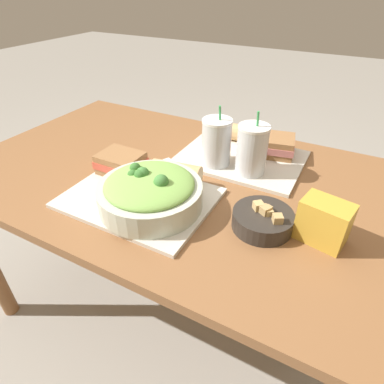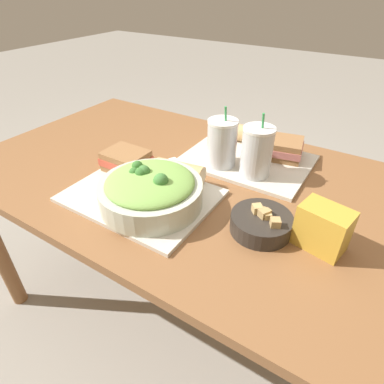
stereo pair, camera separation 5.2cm
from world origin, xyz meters
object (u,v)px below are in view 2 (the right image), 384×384
(baguette_far, at_px, (255,136))
(drink_cup_dark, at_px, (222,144))
(soup_bowl, at_px, (261,222))
(napkin_folded, at_px, (173,169))
(sandwich_near, at_px, (126,161))
(salad_bowl, at_px, (151,190))
(sandwich_far, at_px, (280,148))
(chip_bag, at_px, (323,228))
(baguette_near, at_px, (180,172))
(drink_cup_red, at_px, (257,153))

(baguette_far, distance_m, drink_cup_dark, 0.21)
(soup_bowl, xyz_separation_m, napkin_folded, (-0.37, 0.13, -0.02))
(drink_cup_dark, bearing_deg, soup_bowl, -44.21)
(soup_bowl, relative_size, sandwich_near, 1.11)
(salad_bowl, height_order, sandwich_far, salad_bowl)
(soup_bowl, height_order, chip_bag, chip_bag)
(drink_cup_dark, bearing_deg, baguette_near, -109.13)
(soup_bowl, relative_size, baguette_near, 0.97)
(chip_bag, bearing_deg, baguette_far, 141.57)
(sandwich_far, bearing_deg, drink_cup_dark, -144.43)
(soup_bowl, relative_size, baguette_far, 1.02)
(baguette_near, xyz_separation_m, drink_cup_red, (0.18, 0.16, 0.04))
(salad_bowl, xyz_separation_m, sandwich_near, (-0.18, 0.11, -0.01))
(soup_bowl, xyz_separation_m, drink_cup_red, (-0.12, 0.23, 0.06))
(soup_bowl, relative_size, napkin_folded, 0.94)
(soup_bowl, distance_m, chip_bag, 0.14)
(sandwich_far, bearing_deg, soup_bowl, -88.54)
(soup_bowl, height_order, baguette_near, baguette_near)
(sandwich_far, bearing_deg, chip_bag, -69.68)
(salad_bowl, bearing_deg, napkin_folded, 109.27)
(sandwich_far, height_order, chip_bag, chip_bag)
(baguette_near, bearing_deg, soup_bowl, -111.96)
(sandwich_far, xyz_separation_m, drink_cup_dark, (-0.15, -0.16, 0.04))
(baguette_near, bearing_deg, drink_cup_red, -56.06)
(soup_bowl, relative_size, chip_bag, 1.23)
(sandwich_near, bearing_deg, chip_bag, -1.14)
(sandwich_far, relative_size, chip_bag, 1.33)
(sandwich_near, height_order, drink_cup_dark, drink_cup_dark)
(soup_bowl, bearing_deg, salad_bowl, -166.78)
(napkin_folded, bearing_deg, salad_bowl, -70.73)
(salad_bowl, distance_m, sandwich_far, 0.50)
(soup_bowl, height_order, sandwich_far, sandwich_far)
(baguette_far, height_order, chip_bag, chip_bag)
(drink_cup_dark, bearing_deg, baguette_far, 81.00)
(salad_bowl, distance_m, baguette_near, 0.14)
(soup_bowl, distance_m, sandwich_near, 0.48)
(sandwich_far, relative_size, drink_cup_dark, 0.84)
(baguette_far, relative_size, chip_bag, 1.20)
(drink_cup_red, height_order, napkin_folded, drink_cup_red)
(drink_cup_red, bearing_deg, sandwich_far, 80.68)
(baguette_near, distance_m, drink_cup_red, 0.24)
(soup_bowl, distance_m, drink_cup_red, 0.27)
(sandwich_far, relative_size, napkin_folded, 1.02)
(salad_bowl, bearing_deg, drink_cup_red, 59.46)
(sandwich_near, height_order, drink_cup_red, drink_cup_red)
(salad_bowl, relative_size, soup_bowl, 1.83)
(baguette_far, bearing_deg, baguette_near, 165.02)
(soup_bowl, relative_size, sandwich_far, 0.92)
(baguette_near, xyz_separation_m, baguette_far, (0.09, 0.36, 0.00))
(drink_cup_red, distance_m, napkin_folded, 0.28)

